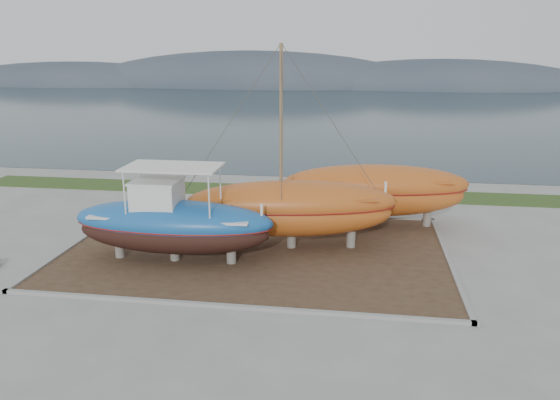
% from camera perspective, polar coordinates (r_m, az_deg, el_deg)
% --- Properties ---
extents(ground, '(140.00, 140.00, 0.00)m').
position_cam_1_polar(ground, '(23.09, -4.45, -8.86)').
color(ground, gray).
rests_on(ground, ground).
extents(dirt_patch, '(18.00, 12.00, 0.06)m').
position_cam_1_polar(dirt_patch, '(26.69, -2.56, -5.30)').
color(dirt_patch, '#422D1E').
rests_on(dirt_patch, ground).
extents(curb_frame, '(18.60, 12.60, 0.15)m').
position_cam_1_polar(curb_frame, '(26.67, -2.56, -5.21)').
color(curb_frame, gray).
rests_on(curb_frame, ground).
extents(grass_strip, '(44.00, 3.00, 0.08)m').
position_cam_1_polar(grass_strip, '(37.51, 0.75, 0.92)').
color(grass_strip, '#284219').
rests_on(grass_strip, ground).
extents(sea, '(260.00, 100.00, 0.04)m').
position_cam_1_polar(sea, '(91.10, 5.40, 9.51)').
color(sea, '#1A2C34').
rests_on(sea, ground).
extents(mountain_ridge, '(200.00, 36.00, 20.00)m').
position_cam_1_polar(mountain_ridge, '(145.86, 6.63, 11.74)').
color(mountain_ridge, '#333D49').
rests_on(mountain_ridge, ground).
extents(blue_caique, '(9.30, 2.98, 4.46)m').
position_cam_1_polar(blue_caique, '(25.22, -11.15, -1.42)').
color(blue_caique, '#1A5BA5').
rests_on(blue_caique, dirt_patch).
extents(white_dinghy, '(4.27, 1.89, 1.25)m').
position_cam_1_polar(white_dinghy, '(30.67, -15.30, -1.76)').
color(white_dinghy, silver).
rests_on(white_dinghy, dirt_patch).
extents(orange_sailboat, '(10.52, 4.55, 9.70)m').
position_cam_1_polar(orange_sailboat, '(25.76, 1.27, 5.24)').
color(orange_sailboat, '#AE511A').
rests_on(orange_sailboat, dirt_patch).
extents(orange_bare_hull, '(10.33, 4.03, 3.30)m').
position_cam_1_polar(orange_bare_hull, '(30.31, 9.89, 0.39)').
color(orange_bare_hull, '#AE511A').
rests_on(orange_bare_hull, dirt_patch).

